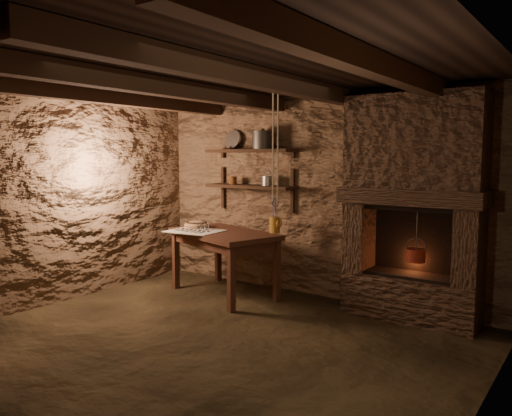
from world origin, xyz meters
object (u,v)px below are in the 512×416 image
Objects in this scene: wooden_bowl at (196,225)px; iron_stockpot at (263,141)px; work_table at (224,261)px; red_pot at (416,254)px; stoneware_jug at (275,217)px.

iron_stockpot reaches higher than wooden_bowl.
iron_stockpot is at bearing 32.07° from wooden_bowl.
red_pot reaches higher than work_table.
work_table is at bearing -170.71° from red_pot.
red_pot is (1.65, 0.10, -0.27)m from stoneware_jug.
work_table is 2.26m from red_pot.
work_table is at bearing -163.61° from stoneware_jug.
stoneware_jug is at bearing 41.82° from work_table.
red_pot is at bearing 6.96° from wooden_bowl.
stoneware_jug is 1.62× the size of iron_stockpot.
iron_stockpot is 0.50× the size of red_pot.
wooden_bowl is at bearing -173.04° from red_pot.
iron_stockpot is (-0.32, 0.22, 0.90)m from stoneware_jug.
red_pot reaches higher than wooden_bowl.
work_table is at bearing -4.14° from wooden_bowl.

